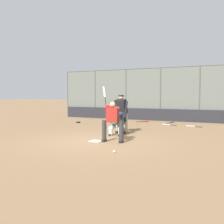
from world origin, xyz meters
TOP-DOWN VIEW (x-y plane):
  - ground_plane at (0.00, 0.00)m, footprint 160.00×160.00m
  - home_plate_marker at (0.00, 0.00)m, footprint 0.43×0.43m
  - backstop_fence at (0.00, -8.93)m, footprint 15.35×0.08m
  - padding_wall at (0.00, -8.83)m, footprint 14.97×0.18m
  - bleachers_beyond at (2.59, -11.08)m, footprint 10.69×1.95m
  - batter_at_plate at (-0.65, -0.10)m, footprint 1.02×0.59m
  - catcher_behind_plate at (-0.11, -1.65)m, footprint 0.67×0.79m
  - umpire_home at (0.00, -2.36)m, footprint 0.71×0.47m
  - spare_bat_near_backstop at (-2.54, -6.19)m, footprint 0.86×0.26m
  - spare_bat_by_padding at (0.66, -7.53)m, footprint 0.65×0.61m
  - spare_bat_third_base_side at (-1.13, -6.38)m, footprint 0.86×0.20m
  - spare_bat_first_base_side at (-1.04, -7.69)m, footprint 0.29×0.90m
  - fielding_glove_on_dirt at (4.18, -5.17)m, footprint 0.28×0.21m
  - baseball_loose at (-1.49, 1.49)m, footprint 0.07×0.07m

SIDE VIEW (x-z plane):
  - ground_plane at x=0.00m, z-range 0.00..0.00m
  - home_plate_marker at x=0.00m, z-range 0.00..0.01m
  - spare_bat_first_base_side at x=-1.04m, z-range 0.00..0.07m
  - spare_bat_near_backstop at x=-2.54m, z-range 0.00..0.07m
  - spare_bat_by_padding at x=0.66m, z-range 0.00..0.07m
  - spare_bat_third_base_side at x=-1.13m, z-range 0.00..0.07m
  - baseball_loose at x=-1.49m, z-range 0.00..0.07m
  - fielding_glove_on_dirt at x=4.18m, z-range 0.00..0.10m
  - bleachers_beyond at x=2.59m, z-range -0.20..0.96m
  - padding_wall at x=0.00m, z-range 0.00..0.80m
  - catcher_behind_plate at x=-0.11m, z-range 0.02..1.27m
  - batter_at_plate at x=-0.65m, z-range -0.23..1.85m
  - umpire_home at x=0.00m, z-range 0.07..1.83m
  - backstop_fence at x=0.00m, z-range 0.09..3.71m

